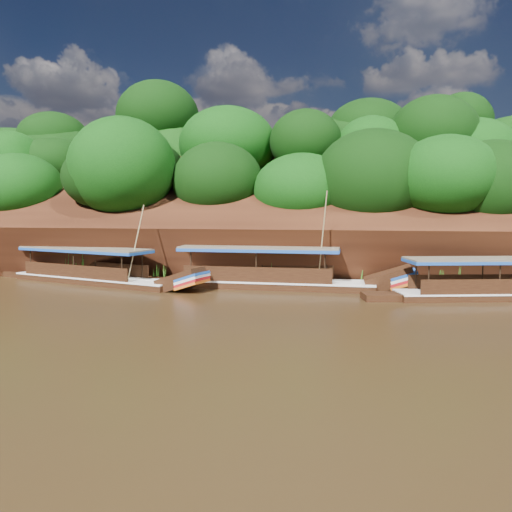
{
  "coord_description": "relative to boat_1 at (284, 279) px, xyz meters",
  "views": [
    {
      "loc": [
        5.34,
        -23.09,
        5.19
      ],
      "look_at": [
        0.01,
        7.0,
        2.16
      ],
      "focal_mm": 35.0,
      "sensor_mm": 36.0,
      "label": 1
    }
  ],
  "objects": [
    {
      "name": "reeds",
      "position": [
        -4.42,
        1.24,
        0.3
      ],
      "size": [
        49.79,
        2.24,
        2.3
      ],
      "color": "#336D1B",
      "rests_on": "ground"
    },
    {
      "name": "boat_1",
      "position": [
        0.0,
        0.0,
        0.0
      ],
      "size": [
        15.38,
        3.17,
        6.61
      ],
      "rotation": [
        0.0,
        0.0,
        -0.01
      ],
      "color": "black",
      "rests_on": "ground"
    },
    {
      "name": "boat_2",
      "position": [
        -12.23,
        -0.35,
        -0.06
      ],
      "size": [
        15.14,
        6.3,
        5.74
      ],
      "rotation": [
        0.0,
        0.0,
        -0.3
      ],
      "color": "black",
      "rests_on": "ground"
    },
    {
      "name": "riverbank",
      "position": [
        -1.62,
        14.58,
        1.29
      ],
      "size": [
        120.0,
        30.06,
        19.4
      ],
      "color": "black",
      "rests_on": "ground"
    },
    {
      "name": "ground",
      "position": [
        -1.61,
        -8.15,
        -0.6
      ],
      "size": [
        160.0,
        160.0,
        0.0
      ],
      "primitive_type": "plane",
      "color": "black",
      "rests_on": "ground"
    }
  ]
}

